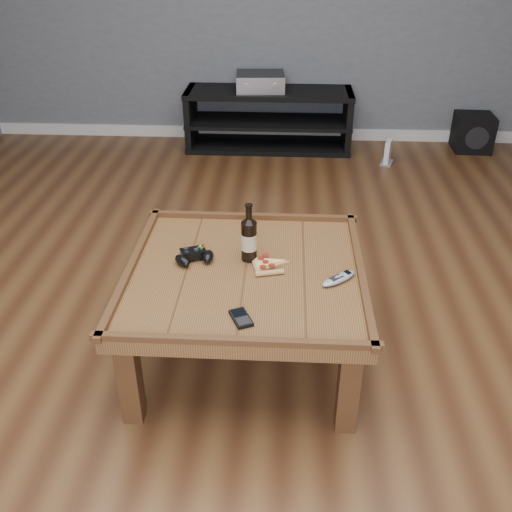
# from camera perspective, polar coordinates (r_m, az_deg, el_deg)

# --- Properties ---
(ground) EXTENTS (6.00, 6.00, 0.00)m
(ground) POSITION_cam_1_polar(r_m,az_deg,el_deg) (2.68, -0.99, -9.61)
(ground) COLOR #3F2212
(ground) RESTS_ON ground
(baseboard) EXTENTS (5.00, 0.02, 0.10)m
(baseboard) POSITION_cam_1_polar(r_m,az_deg,el_deg) (5.31, 1.34, 12.19)
(baseboard) COLOR silver
(baseboard) RESTS_ON ground
(coffee_table) EXTENTS (1.03, 1.03, 0.48)m
(coffee_table) POSITION_cam_1_polar(r_m,az_deg,el_deg) (2.45, -1.07, -2.61)
(coffee_table) COLOR #502E17
(coffee_table) RESTS_ON ground
(media_console) EXTENTS (1.40, 0.45, 0.50)m
(media_console) POSITION_cam_1_polar(r_m,az_deg,el_deg) (5.02, 1.27, 13.45)
(media_console) COLOR black
(media_console) RESTS_ON ground
(beer_bottle) EXTENTS (0.07, 0.07, 0.26)m
(beer_bottle) POSITION_cam_1_polar(r_m,az_deg,el_deg) (2.44, -0.71, 1.82)
(beer_bottle) COLOR black
(beer_bottle) RESTS_ON coffee_table
(game_controller) EXTENTS (0.18, 0.16, 0.05)m
(game_controller) POSITION_cam_1_polar(r_m,az_deg,el_deg) (2.48, -6.17, -0.03)
(game_controller) COLOR black
(game_controller) RESTS_ON coffee_table
(pizza_slice) EXTENTS (0.18, 0.24, 0.02)m
(pizza_slice) POSITION_cam_1_polar(r_m,az_deg,el_deg) (2.44, 1.02, -0.91)
(pizza_slice) COLOR tan
(pizza_slice) RESTS_ON coffee_table
(smartphone) EXTENTS (0.10, 0.13, 0.02)m
(smartphone) POSITION_cam_1_polar(r_m,az_deg,el_deg) (2.13, -1.51, -6.21)
(smartphone) COLOR black
(smartphone) RESTS_ON coffee_table
(remote_control) EXTENTS (0.17, 0.16, 0.03)m
(remote_control) POSITION_cam_1_polar(r_m,az_deg,el_deg) (2.36, 8.27, -2.23)
(remote_control) COLOR gray
(remote_control) RESTS_ON coffee_table
(av_receiver) EXTENTS (0.41, 0.36, 0.14)m
(av_receiver) POSITION_cam_1_polar(r_m,az_deg,el_deg) (4.93, 0.43, 17.03)
(av_receiver) COLOR black
(av_receiver) RESTS_ON media_console
(subwoofer) EXTENTS (0.31, 0.32, 0.30)m
(subwoofer) POSITION_cam_1_polar(r_m,az_deg,el_deg) (5.33, 20.86, 11.47)
(subwoofer) COLOR black
(subwoofer) RESTS_ON ground
(game_console) EXTENTS (0.13, 0.18, 0.20)m
(game_console) POSITION_cam_1_polar(r_m,az_deg,el_deg) (4.83, 13.04, 9.99)
(game_console) COLOR slate
(game_console) RESTS_ON ground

